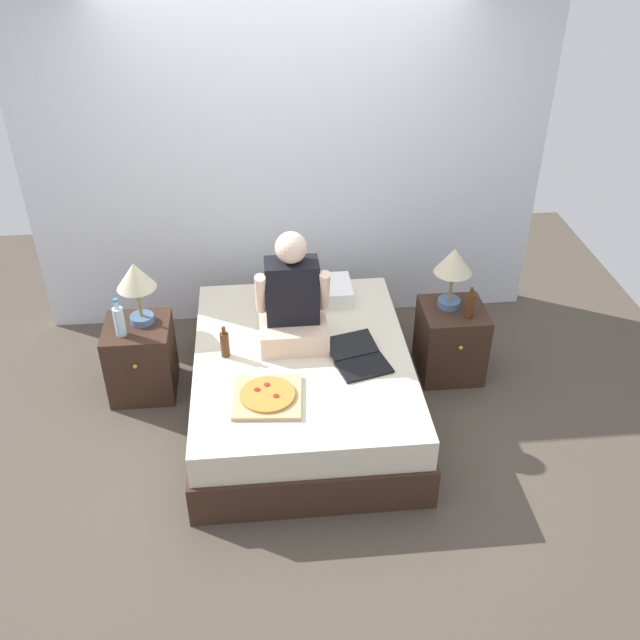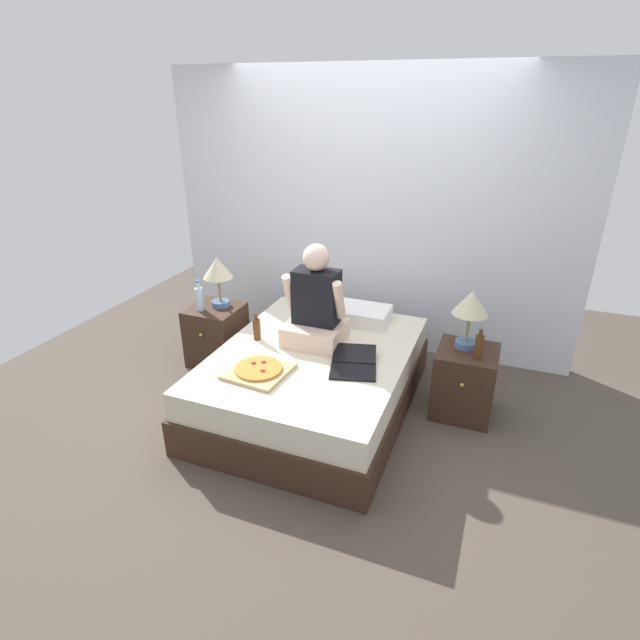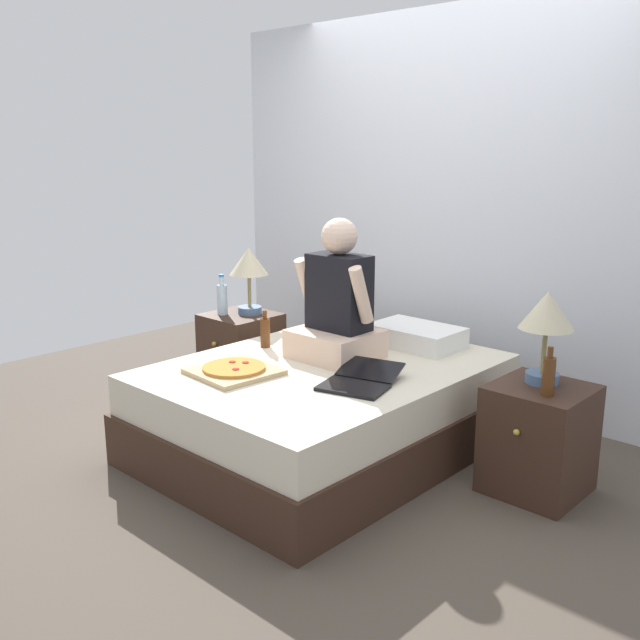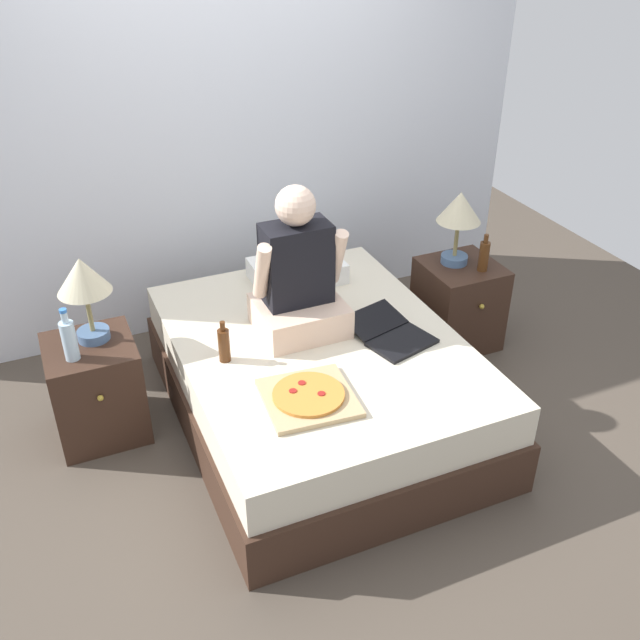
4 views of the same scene
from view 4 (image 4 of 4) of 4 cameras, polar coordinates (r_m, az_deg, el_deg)
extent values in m
plane|color=#4C4238|center=(3.94, -0.12, -7.66)|extent=(5.83, 5.83, 0.00)
cube|color=silver|center=(4.45, -6.99, 15.13)|extent=(3.83, 0.12, 2.50)
cube|color=#382319|center=(3.85, -0.12, -6.05)|extent=(1.43, 1.86, 0.28)
cube|color=beige|center=(3.71, -0.13, -3.02)|extent=(1.38, 1.81, 0.21)
cube|color=#382319|center=(3.86, -17.44, -5.28)|extent=(0.44, 0.44, 0.54)
sphere|color=gold|center=(3.61, -17.16, -5.99)|extent=(0.03, 0.03, 0.03)
cylinder|color=#4C6B93|center=(3.74, -17.65, -1.11)|extent=(0.16, 0.16, 0.05)
cylinder|color=olive|center=(3.67, -17.99, 0.67)|extent=(0.02, 0.02, 0.22)
cone|color=beige|center=(3.58, -18.50, 3.42)|extent=(0.26, 0.26, 0.18)
cylinder|color=silver|center=(3.58, -19.41, -1.59)|extent=(0.07, 0.07, 0.20)
cylinder|color=silver|center=(3.51, -19.77, 0.19)|extent=(0.03, 0.03, 0.06)
cylinder|color=blue|center=(3.50, -19.88, 0.70)|extent=(0.04, 0.04, 0.02)
cube|color=#382319|center=(4.49, 10.98, 1.27)|extent=(0.44, 0.44, 0.54)
sphere|color=gold|center=(4.28, 12.82, 1.06)|extent=(0.03, 0.03, 0.03)
cylinder|color=#4C6B93|center=(4.37, 10.68, 4.82)|extent=(0.16, 0.16, 0.05)
cylinder|color=olive|center=(4.32, 10.86, 6.42)|extent=(0.02, 0.02, 0.22)
cone|color=beige|center=(4.24, 11.13, 8.87)|extent=(0.26, 0.26, 0.18)
cylinder|color=#512D14|center=(4.29, 12.97, 4.97)|extent=(0.06, 0.06, 0.18)
cylinder|color=#512D14|center=(4.24, 13.15, 6.36)|extent=(0.03, 0.03, 0.05)
cube|color=white|center=(4.18, -1.85, 3.96)|extent=(0.52, 0.34, 0.12)
cube|color=beige|center=(3.70, -1.64, 0.35)|extent=(0.44, 0.40, 0.16)
cube|color=black|center=(3.58, -1.89, 4.55)|extent=(0.34, 0.20, 0.42)
sphere|color=beige|center=(3.45, -1.98, 9.13)|extent=(0.20, 0.20, 0.20)
cylinder|color=beige|center=(3.47, -4.66, 3.90)|extent=(0.07, 0.18, 0.32)
cylinder|color=beige|center=(3.60, 1.37, 5.09)|extent=(0.07, 0.18, 0.32)
cube|color=black|center=(3.64, 6.58, -1.80)|extent=(0.37, 0.30, 0.02)
cube|color=black|center=(3.74, 4.41, -0.01)|extent=(0.35, 0.27, 0.06)
cube|color=tan|center=(3.24, -0.92, -6.25)|extent=(0.43, 0.43, 0.02)
cylinder|color=#CC7F33|center=(3.22, -0.92, -5.96)|extent=(0.33, 0.33, 0.02)
cylinder|color=maroon|center=(3.23, -2.18, -5.68)|extent=(0.04, 0.04, 0.00)
cylinder|color=maroon|center=(3.21, 0.11, -5.90)|extent=(0.04, 0.04, 0.00)
cylinder|color=maroon|center=(3.28, -1.46, -5.04)|extent=(0.04, 0.04, 0.00)
cylinder|color=#4C2811|center=(3.48, -7.68, -2.03)|extent=(0.06, 0.06, 0.17)
cylinder|color=#4C2811|center=(3.42, -7.81, -0.50)|extent=(0.03, 0.03, 0.05)
camera|label=1|loc=(1.52, 121.45, 15.33)|focal=40.00mm
camera|label=2|loc=(2.49, 72.78, 4.85)|focal=28.00mm
camera|label=3|loc=(3.81, 62.53, 1.56)|focal=40.00mm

